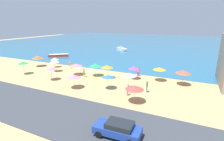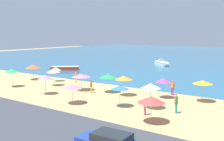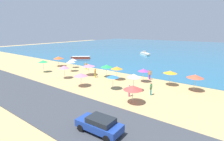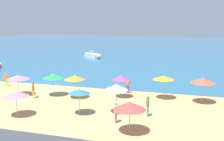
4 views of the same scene
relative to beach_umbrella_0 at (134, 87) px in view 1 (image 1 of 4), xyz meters
name	(u,v)px [view 1 (image 1 of 4)]	position (x,y,z in m)	size (l,w,h in m)	color
ground_plane	(94,69)	(-12.92, 11.84, -1.98)	(160.00, 160.00, 0.00)	tan
sea	(152,42)	(-12.92, 66.84, -1.96)	(150.00, 110.00, 0.05)	#26658B
coastal_road	(21,102)	(-12.92, -6.16, -1.95)	(80.00, 8.00, 0.06)	#383C42
beach_umbrella_0	(134,87)	(0.00, 0.00, 0.00)	(2.31, 2.31, 2.33)	#B2B2B7
beach_umbrella_1	(107,67)	(-7.43, 7.12, 0.19)	(2.09, 2.09, 2.46)	#B2B2B7
beach_umbrella_2	(129,75)	(-2.08, 3.82, 0.32)	(1.97, 1.97, 2.62)	#B2B2B7
beach_umbrella_3	(183,72)	(4.99, 9.16, 0.23)	(2.30, 2.30, 2.53)	#B2B2B7
beach_umbrella_4	(95,65)	(-10.04, 7.46, 0.12)	(2.18, 2.18, 2.41)	#B2B2B7
beach_umbrella_5	(55,59)	(-21.43, 9.21, -0.06)	(1.71, 1.71, 2.22)	#B2B2B7
beach_umbrella_6	(51,68)	(-15.69, 2.17, 0.13)	(1.88, 1.88, 2.45)	#B2B2B7
beach_umbrella_7	(108,76)	(-4.99, 2.67, 0.01)	(1.84, 1.84, 2.25)	#B2B2B7
beach_umbrella_8	(134,68)	(-3.03, 8.75, 0.10)	(1.90, 1.90, 2.38)	#B2B2B7
beach_umbrella_9	(159,69)	(1.21, 9.60, 0.20)	(2.13, 2.13, 2.44)	#B2B2B7
beach_umbrella_10	(74,76)	(-9.80, 0.74, -0.10)	(2.14, 2.14, 2.18)	#B2B2B7
beach_umbrella_11	(23,63)	(-23.05, 2.57, 0.32)	(1.88, 1.88, 2.60)	#B2B2B7
beach_umbrella_12	(76,65)	(-13.63, 6.44, -0.02)	(2.42, 2.42, 2.24)	#B2B2B7
beach_umbrella_13	(37,57)	(-25.48, 8.18, 0.14)	(2.41, 2.41, 2.47)	#B2B2B7
beach_umbrella_14	(54,61)	(-18.97, 6.50, 0.16)	(1.85, 1.85, 2.45)	#B2B2B7
bather_0	(84,72)	(-11.58, 5.99, -1.05)	(0.36, 0.51, 1.66)	yellow
bather_1	(128,89)	(-1.47, 1.61, -1.04)	(0.24, 0.57, 1.68)	pink
bather_2	(138,71)	(-2.79, 10.78, -0.96)	(0.57, 0.25, 1.81)	purple
bather_3	(70,65)	(-17.69, 9.71, -1.07)	(0.50, 0.38, 1.64)	yellow
bather_4	(147,86)	(0.64, 3.82, -1.00)	(0.24, 0.57, 1.75)	#25A9B0
parked_car_1	(118,129)	(0.92, -7.22, -1.16)	(4.22, 2.02, 1.43)	#1E3C95
skiff_nearshore	(59,55)	(-29.16, 18.95, -1.56)	(5.10, 4.36, 0.73)	#AD351F
skiff_offshore	(122,49)	(-17.24, 38.08, -1.51)	(4.88, 4.44, 1.33)	silver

